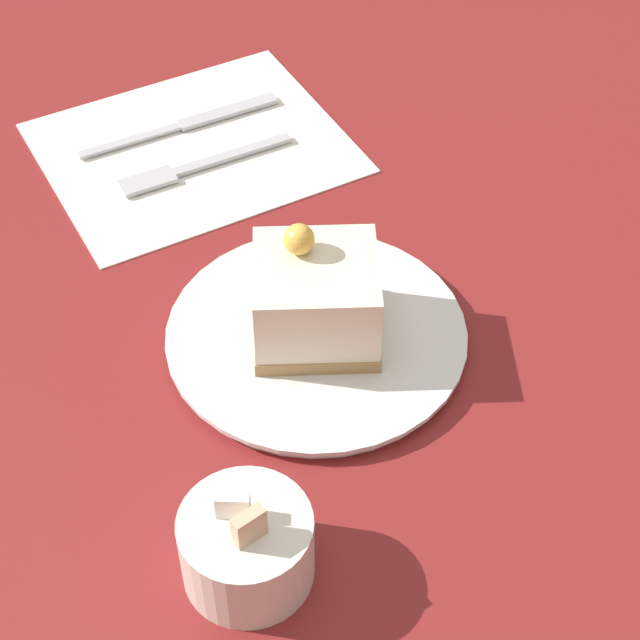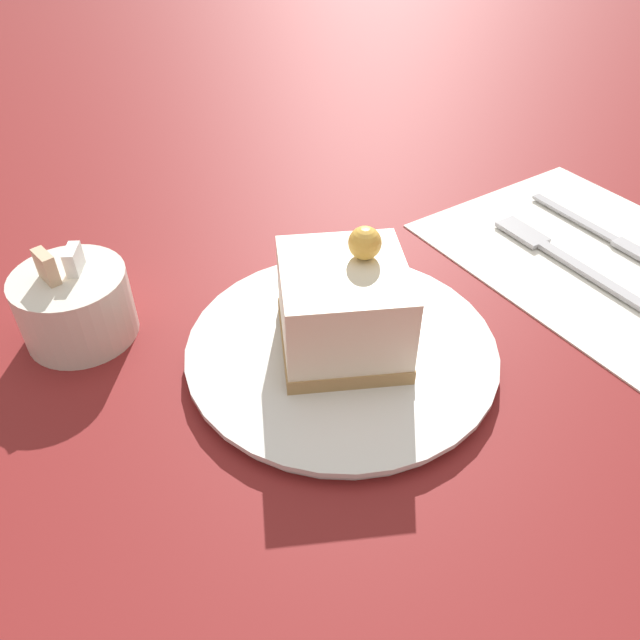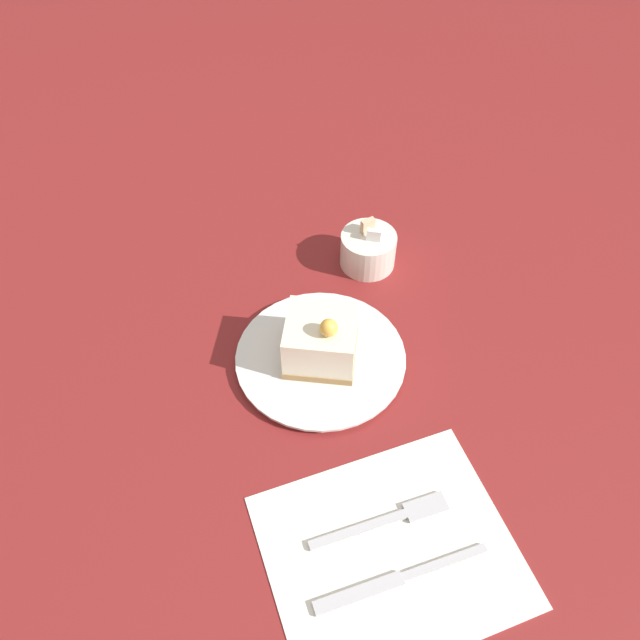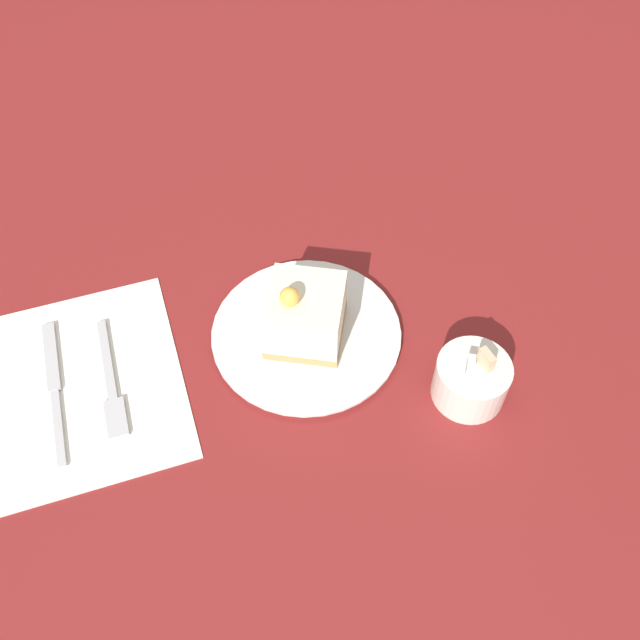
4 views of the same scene
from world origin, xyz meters
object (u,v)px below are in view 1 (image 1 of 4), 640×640
Objects in this scene: plate at (316,336)px; fork at (192,167)px; cake_slice at (316,298)px; sugar_bowl at (247,547)px; knife at (198,120)px.

fork is at bearing 7.46° from plate.
cake_slice reaches higher than fork.
fork is at bearing 26.22° from cake_slice.
cake_slice is 1.37× the size of sugar_bowl.
cake_slice is 0.58× the size of knife.
plate is at bearing 174.45° from knife.
plate is 1.39× the size of fork.
fork is at bearing -11.18° from sugar_bowl.
cake_slice is 0.23m from fork.
sugar_bowl is (-0.38, 0.08, 0.02)m from fork.
fork is 0.39m from sugar_bowl.
plate is 1.98× the size of cake_slice.
knife is (0.29, 0.01, -0.00)m from plate.
fork is 0.84× the size of knife.
sugar_bowl is at bearing 162.24° from fork.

